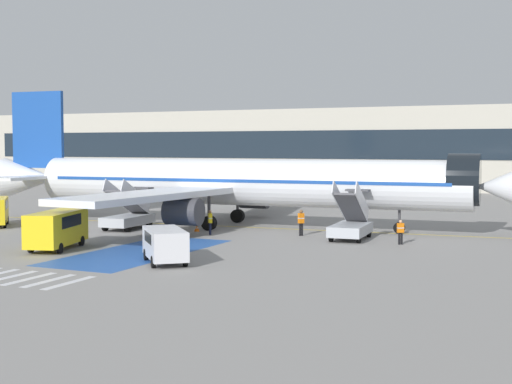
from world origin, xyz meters
The scene contains 18 objects.
ground_plane centered at (0.00, 0.00, 0.00)m, with size 600.00×600.00×0.00m, color gray.
apron_leadline_yellow centered at (-1.69, 0.26, 0.00)m, with size 0.20×78.75×0.01m, color gold.
apron_stand_patch_blue centered at (-1.69, -14.17, 0.00)m, with size 5.53×13.65×0.01m, color #2856A8.
apron_walkway_bar_2 centered at (-2.89, -23.76, 0.00)m, with size 0.44×3.60×0.01m, color silver.
apron_walkway_bar_3 centered at (-1.69, -23.76, 0.00)m, with size 0.44×3.60×0.01m, color silver.
apron_walkway_bar_4 centered at (-0.49, -23.76, 0.00)m, with size 0.44×3.60×0.01m, color silver.
apron_walkway_bar_5 centered at (0.71, -23.76, 0.00)m, with size 0.44×3.60×0.01m, color silver.
airliner centered at (-2.38, 0.21, 3.54)m, with size 44.36×34.44×11.10m.
boarding_stairs_forward centered at (8.16, -3.40, 1.01)m, with size 2.55×5.36×4.14m.
boarding_stairs_aft centered at (-9.17, -4.68, 0.98)m, with size 2.55×5.36×3.95m.
fuel_tanker centered at (-9.13, 22.09, 1.68)m, with size 9.70×3.84×3.33m.
service_van_0 centered at (-7.05, -15.37, 1.39)m, with size 3.40×5.73×2.33m.
service_van_2 centered at (1.85, -17.14, 1.14)m, with size 4.21×4.42×1.88m.
ground_crew_0 centered at (4.38, -2.99, 1.08)m, with size 0.45×0.48×1.86m.
ground_crew_1 centered at (-1.77, -5.17, 1.03)m, with size 0.46×0.47×1.78m.
ground_crew_2 centered at (11.82, -4.48, 0.91)m, with size 0.48×0.45×1.60m.
traffic_cone_0 centered at (-3.66, -3.75, 0.24)m, with size 0.43×0.43×0.48m.
terminal_building centered at (-8.27, 55.59, 5.96)m, with size 135.80×12.10×11.92m.
Camera 1 is at (22.26, -50.08, 6.39)m, focal length 50.00 mm.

